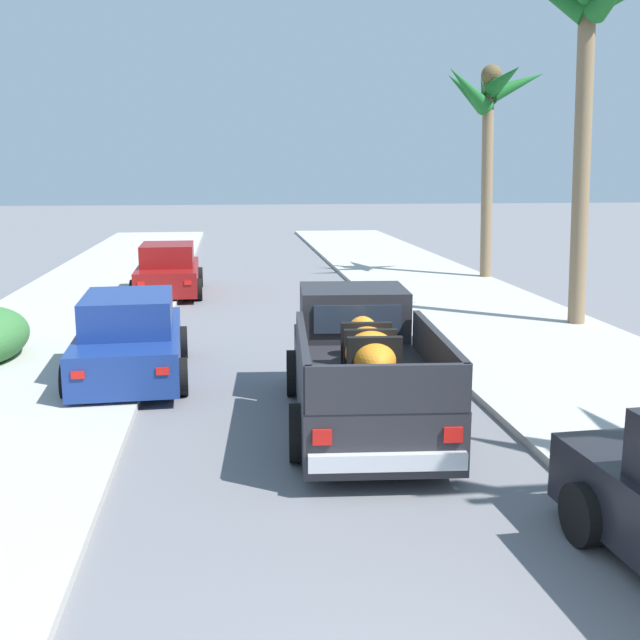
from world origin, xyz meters
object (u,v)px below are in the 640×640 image
pickup_truck (362,368)px  car_left_near (130,339)px  palm_tree_right_fore (488,108)px  car_right_near (168,271)px  palm_tree_left_fore (593,33)px

pickup_truck → car_left_near: pickup_truck is taller
palm_tree_right_fore → pickup_truck: bearing=-115.1°
pickup_truck → palm_tree_right_fore: palm_tree_right_fore is taller
pickup_truck → car_left_near: 4.70m
pickup_truck → car_left_near: size_ratio=1.23×
car_right_near → pickup_truck: bearing=-73.0°
car_right_near → palm_tree_right_fore: bearing=11.4°
pickup_truck → car_right_near: size_ratio=1.24×
palm_tree_right_fore → car_right_near: bearing=-168.6°
palm_tree_left_fore → palm_tree_right_fore: size_ratio=1.17×
car_left_near → pickup_truck: bearing=-37.3°
pickup_truck → palm_tree_left_fore: 10.65m
palm_tree_right_fore → car_left_near: bearing=-132.2°
pickup_truck → car_right_near: pickup_truck is taller
car_left_near → car_right_near: bearing=90.2°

